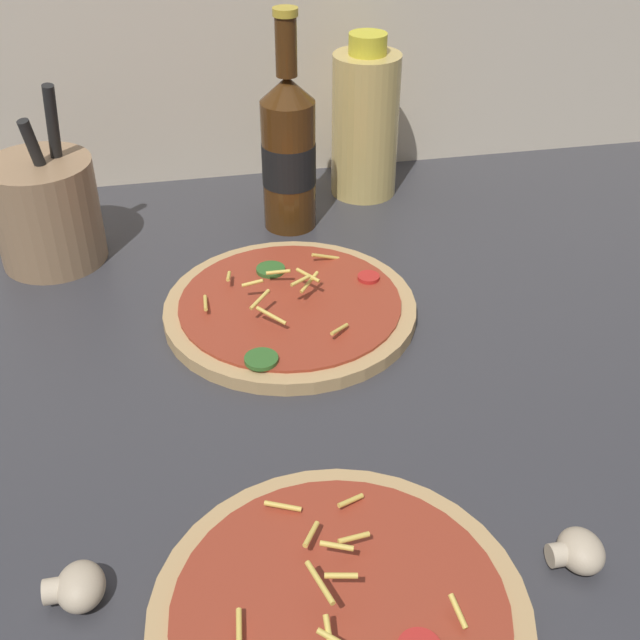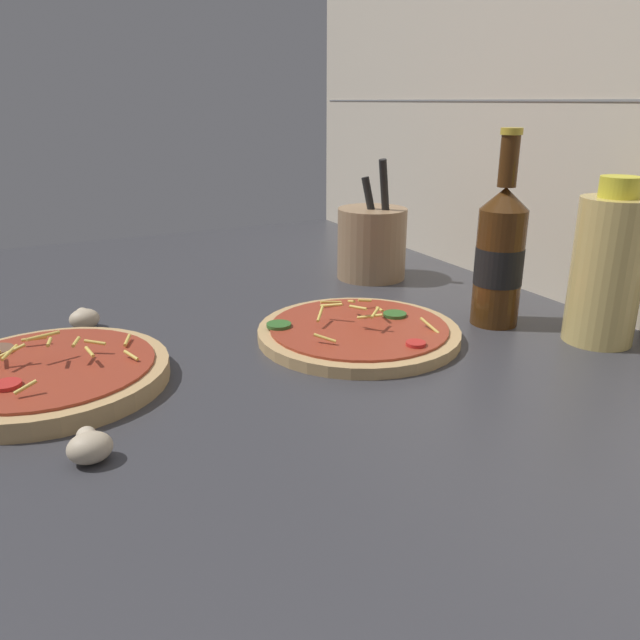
# 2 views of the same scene
# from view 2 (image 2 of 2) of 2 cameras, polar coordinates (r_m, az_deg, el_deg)

# --- Properties ---
(counter_slab) EXTENTS (1.60, 0.90, 0.03)m
(counter_slab) POSITION_cam_2_polar(r_m,az_deg,el_deg) (0.66, -2.43, -6.22)
(counter_slab) COLOR #38383D
(counter_slab) RESTS_ON ground
(tile_backsplash) EXTENTS (1.60, 0.01, 0.60)m
(tile_backsplash) POSITION_cam_2_polar(r_m,az_deg,el_deg) (0.89, 26.58, 17.52)
(tile_backsplash) COLOR beige
(tile_backsplash) RESTS_ON ground
(pizza_near) EXTENTS (0.24, 0.24, 0.05)m
(pizza_near) POSITION_cam_2_polar(r_m,az_deg,el_deg) (0.69, -23.51, -4.60)
(pizza_near) COLOR tan
(pizza_near) RESTS_ON counter_slab
(pizza_far) EXTENTS (0.25, 0.25, 0.05)m
(pizza_far) POSITION_cam_2_polar(r_m,az_deg,el_deg) (0.76, 3.54, -1.09)
(pizza_far) COLOR tan
(pizza_far) RESTS_ON counter_slab
(beer_bottle) EXTENTS (0.06, 0.06, 0.24)m
(beer_bottle) POSITION_cam_2_polar(r_m,az_deg,el_deg) (0.82, 16.11, 5.73)
(beer_bottle) COLOR #47280F
(beer_bottle) RESTS_ON counter_slab
(oil_bottle) EXTENTS (0.08, 0.08, 0.20)m
(oil_bottle) POSITION_cam_2_polar(r_m,az_deg,el_deg) (0.80, 24.75, 4.29)
(oil_bottle) COLOR #D6B766
(oil_bottle) RESTS_ON counter_slab
(mushroom_left) EXTENTS (0.04, 0.04, 0.03)m
(mushroom_left) POSITION_cam_2_polar(r_m,az_deg,el_deg) (0.54, -20.32, -10.80)
(mushroom_left) COLOR beige
(mushroom_left) RESTS_ON counter_slab
(mushroom_right) EXTENTS (0.04, 0.04, 0.03)m
(mushroom_right) POSITION_cam_2_polar(r_m,az_deg,el_deg) (0.85, -20.75, 0.13)
(mushroom_right) COLOR beige
(mushroom_right) RESTS_ON counter_slab
(utensil_crock) EXTENTS (0.11, 0.11, 0.19)m
(utensil_crock) POSITION_cam_2_polar(r_m,az_deg,el_deg) (1.02, 4.76, 7.07)
(utensil_crock) COLOR #9E7A56
(utensil_crock) RESTS_ON counter_slab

